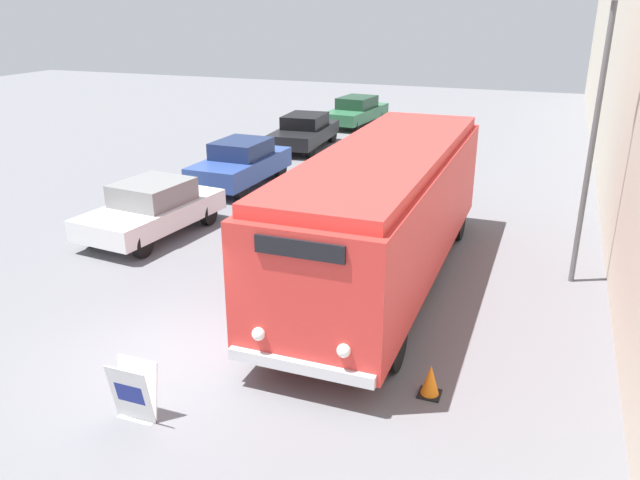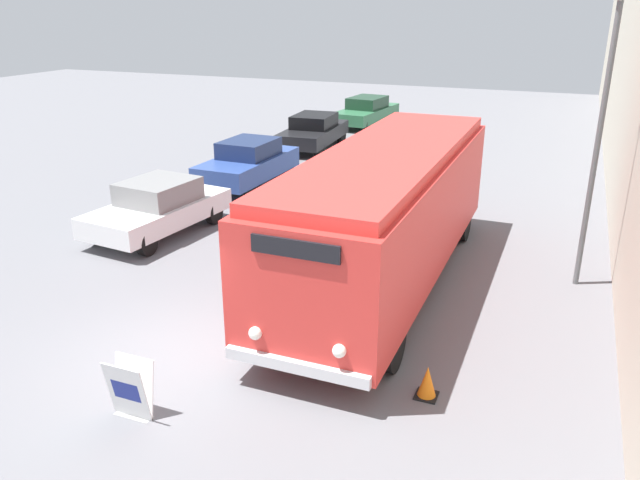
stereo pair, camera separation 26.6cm
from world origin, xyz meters
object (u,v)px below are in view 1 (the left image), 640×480
(vintage_bus, at_px, (385,208))
(parked_car_distant, at_px, (356,111))
(parked_car_mid, at_px, (241,163))
(streetlamp, at_px, (599,98))
(traffic_cone, at_px, (430,381))
(parked_car_far, at_px, (304,131))
(parked_car_near, at_px, (152,208))
(sign_board, at_px, (134,392))

(vintage_bus, bearing_deg, parked_car_distant, 109.53)
(parked_car_mid, bearing_deg, streetlamp, -20.82)
(traffic_cone, bearing_deg, streetlamp, 69.07)
(parked_car_far, xyz_separation_m, traffic_cone, (8.86, -16.34, -0.48))
(parked_car_far, bearing_deg, parked_car_distant, 82.29)
(streetlamp, height_order, parked_car_distant, streetlamp)
(parked_car_mid, bearing_deg, vintage_bus, -40.31)
(streetlamp, height_order, parked_car_near, streetlamp)
(parked_car_near, distance_m, traffic_cone, 9.84)
(sign_board, xyz_separation_m, parked_car_mid, (-4.57, 12.21, 0.34))
(parked_car_mid, relative_size, parked_car_distant, 0.89)
(streetlamp, bearing_deg, sign_board, -128.55)
(parked_car_mid, height_order, parked_car_distant, parked_car_mid)
(vintage_bus, distance_m, sign_board, 6.68)
(sign_board, bearing_deg, parked_car_distant, 100.07)
(vintage_bus, relative_size, parked_car_mid, 2.24)
(vintage_bus, bearing_deg, parked_car_near, 173.19)
(streetlamp, distance_m, parked_car_distant, 20.16)
(streetlamp, xyz_separation_m, parked_car_distant, (-10.57, 16.82, -3.39))
(vintage_bus, distance_m, parked_car_mid, 9.09)
(parked_car_far, xyz_separation_m, parked_car_distant, (0.42, 6.06, -0.02))
(vintage_bus, distance_m, streetlamp, 4.95)
(streetlamp, height_order, parked_car_mid, streetlamp)
(parked_car_near, xyz_separation_m, parked_car_far, (-0.27, 11.57, 0.00))
(vintage_bus, distance_m, parked_car_distant, 19.58)
(vintage_bus, bearing_deg, traffic_cone, -64.38)
(streetlamp, bearing_deg, vintage_bus, -158.38)
(parked_car_near, relative_size, parked_car_mid, 0.99)
(vintage_bus, relative_size, streetlamp, 1.54)
(vintage_bus, height_order, parked_car_near, vintage_bus)
(vintage_bus, distance_m, parked_car_far, 14.22)
(streetlamp, relative_size, parked_car_mid, 1.46)
(parked_car_far, bearing_deg, streetlamp, -48.15)
(streetlamp, height_order, parked_car_far, streetlamp)
(vintage_bus, xyz_separation_m, parked_car_near, (-6.69, 0.80, -1.01))
(vintage_bus, bearing_deg, sign_board, -109.30)
(parked_car_far, relative_size, parked_car_distant, 0.96)
(sign_board, xyz_separation_m, parked_car_distant, (-4.37, 24.61, 0.27))
(vintage_bus, bearing_deg, parked_car_mid, 138.16)
(vintage_bus, bearing_deg, streetlamp, 21.62)
(sign_board, bearing_deg, traffic_cone, 28.48)
(parked_car_near, bearing_deg, vintage_bus, -0.89)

